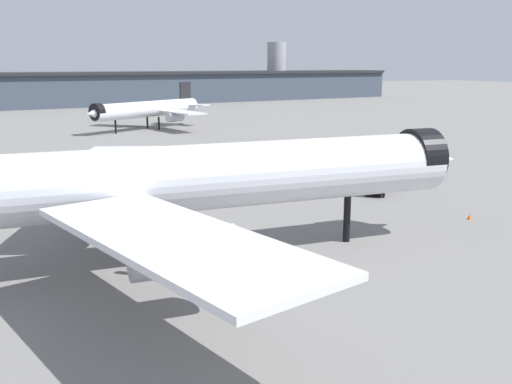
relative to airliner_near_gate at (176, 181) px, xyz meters
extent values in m
plane|color=slate|center=(3.49, 0.42, -7.36)|extent=(900.00, 900.00, 0.00)
cylinder|color=silver|center=(0.34, -0.02, 0.13)|extent=(51.93, 8.52, 5.76)
cone|color=silver|center=(26.15, -1.40, 0.13)|extent=(6.63, 5.97, 5.64)
cylinder|color=black|center=(25.00, -1.34, 0.56)|extent=(2.90, 5.95, 5.82)
cube|color=silver|center=(-2.88, 14.69, -0.59)|extent=(16.08, 24.68, 0.46)
cylinder|color=#B7BAC1|center=(-1.79, 11.83, -2.49)|extent=(7.40, 3.55, 3.17)
cube|color=silver|center=(-4.43, -14.29, -0.59)|extent=(13.98, 24.61, 0.46)
cylinder|color=#B7BAC1|center=(-3.04, -11.57, -2.49)|extent=(7.40, 3.55, 3.17)
cylinder|color=black|center=(16.86, -0.91, -5.05)|extent=(0.69, 0.69, 4.61)
cylinder|color=black|center=(-2.08, 3.14, -5.05)|extent=(0.69, 0.69, 4.61)
cylinder|color=black|center=(-2.40, -2.90, -5.05)|extent=(0.69, 0.69, 4.61)
cylinder|color=silver|center=(23.55, 105.33, -1.90)|extent=(32.53, 21.04, 4.20)
cone|color=silver|center=(8.32, 96.63, -1.90)|extent=(6.05, 5.86, 4.11)
cone|color=silver|center=(38.77, 114.03, -1.90)|extent=(6.71, 6.17, 3.99)
cylinder|color=black|center=(9.05, 97.05, -1.59)|extent=(3.74, 4.62, 4.24)
cube|color=silver|center=(30.87, 98.01, -2.43)|extent=(8.71, 16.59, 0.34)
cylinder|color=#B7BAC1|center=(29.20, 99.24, -3.81)|extent=(5.41, 4.44, 2.31)
cube|color=silver|center=(20.96, 115.36, -2.43)|extent=(15.45, 14.77, 0.34)
cylinder|color=#B7BAC1|center=(21.17, 113.30, -3.81)|extent=(5.41, 4.44, 2.31)
cube|color=black|center=(36.33, 112.64, 1.45)|extent=(3.86, 2.45, 6.71)
cube|color=silver|center=(39.03, 109.34, -1.48)|extent=(5.87, 7.05, 0.25)
cube|color=silver|center=(34.86, 116.64, -1.48)|extent=(5.87, 7.05, 0.25)
cylinder|color=black|center=(13.80, 99.76, -5.68)|extent=(0.50, 0.50, 3.36)
cylinder|color=black|center=(26.16, 104.29, -5.68)|extent=(0.50, 0.50, 3.36)
cylinder|color=black|center=(23.98, 108.12, -5.68)|extent=(0.50, 0.50, 3.36)
cube|color=#3D4756|center=(54.28, 210.62, -0.98)|extent=(248.02, 54.59, 12.75)
cube|color=#232628|center=(54.28, 210.62, 5.99)|extent=(248.33, 57.17, 1.20)
cylinder|color=#939399|center=(117.55, 218.06, 6.55)|extent=(9.35, 9.35, 27.82)
cube|color=black|center=(32.41, 15.54, -6.73)|extent=(5.41, 5.61, 0.35)
cube|color=#232833|center=(31.29, 14.32, -5.76)|extent=(3.18, 3.18, 1.60)
cube|color=#1E2D38|center=(30.62, 13.59, -5.44)|extent=(1.48, 1.37, 0.80)
cube|color=#232833|center=(33.08, 16.27, -5.46)|extent=(3.93, 3.99, 2.20)
cylinder|color=black|center=(31.95, 13.34, -6.91)|extent=(0.81, 0.85, 0.90)
cylinder|color=black|center=(30.26, 14.90, -6.91)|extent=(0.81, 0.85, 0.90)
cylinder|color=black|center=(34.56, 16.18, -6.91)|extent=(0.81, 0.85, 0.90)
cylinder|color=black|center=(32.86, 17.74, -6.91)|extent=(0.81, 0.85, 0.90)
cone|color=#F2600C|center=(34.07, 0.34, -7.05)|extent=(0.49, 0.49, 0.61)
camera|label=1|loc=(-13.67, -46.72, 9.72)|focal=40.34mm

